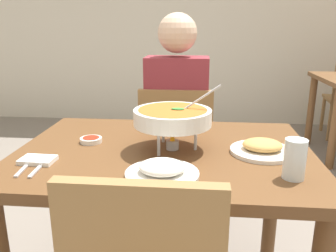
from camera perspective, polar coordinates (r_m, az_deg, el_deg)
name	(u,v)px	position (r m, az deg, el deg)	size (l,w,h in m)	color
cafe_rear_partition	(192,3)	(4.52, 3.93, 19.58)	(10.00, 0.10, 3.00)	beige
dining_table_main	(164,178)	(1.42, -0.58, -8.52)	(1.15, 0.84, 0.77)	brown
chair_diner_main	(177,150)	(2.12, 1.42, -3.93)	(0.44, 0.44, 0.90)	olive
diner_main	(177,111)	(2.08, 1.53, 2.48)	(0.40, 0.45, 1.31)	#2D2D38
curry_bowl	(173,117)	(1.33, 0.77, 1.45)	(0.33, 0.30, 0.26)	silver
rice_plate	(162,171)	(1.12, -0.97, -7.35)	(0.24, 0.24, 0.06)	white
appetizer_plate	(262,148)	(1.37, 15.20, -3.52)	(0.24, 0.24, 0.06)	white
sauce_dish	(91,140)	(1.48, -12.53, -2.23)	(0.09, 0.09, 0.02)	white
napkin_folded	(38,160)	(1.32, -20.62, -5.26)	(0.12, 0.08, 0.02)	white
fork_utensil	(26,166)	(1.29, -22.35, -6.16)	(0.01, 0.17, 0.01)	silver
spoon_utensil	(40,167)	(1.27, -20.34, -6.33)	(0.01, 0.17, 0.01)	silver
drink_glass	(295,161)	(1.17, 20.08, -5.44)	(0.07, 0.07, 0.13)	silver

